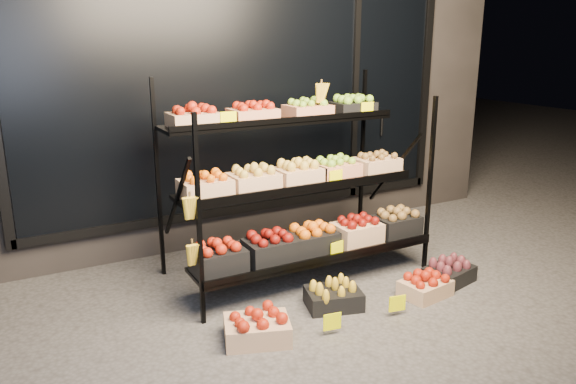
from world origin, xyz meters
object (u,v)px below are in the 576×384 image
floor_crate_midleft (334,295)px  floor_crate_left (257,327)px  floor_crate_midright (425,285)px  display_rack (299,185)px

floor_crate_midleft → floor_crate_left: bearing=-151.4°
floor_crate_left → floor_crate_midright: bearing=18.2°
display_rack → floor_crate_midleft: bearing=-95.9°
display_rack → floor_crate_left: (-0.78, -0.82, -0.69)m
floor_crate_left → floor_crate_midleft: (0.71, 0.16, -0.00)m
floor_crate_midleft → floor_crate_midright: floor_crate_midleft is taller
display_rack → floor_crate_left: size_ratio=4.28×
floor_crate_left → floor_crate_midright: (1.45, -0.03, -0.01)m
display_rack → floor_crate_midright: bearing=-51.8°
display_rack → floor_crate_midright: 1.28m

